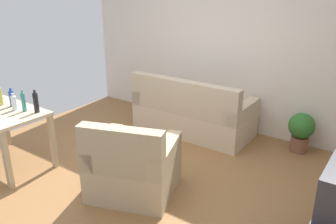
{
  "coord_description": "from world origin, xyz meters",
  "views": [
    {
      "loc": [
        2.4,
        -2.8,
        2.28
      ],
      "look_at": [
        0.1,
        0.5,
        0.75
      ],
      "focal_mm": 37.12,
      "sensor_mm": 36.0,
      "label": 1
    }
  ],
  "objects_px": {
    "desk": "(2,118)",
    "bottle_blue": "(12,98)",
    "bottle_squat": "(1,96)",
    "bottle_dark": "(36,102)",
    "couch": "(192,114)",
    "bottle_clear": "(14,103)",
    "armchair": "(132,168)",
    "bottle_tall": "(23,102)",
    "potted_plant": "(301,130)"
  },
  "relations": [
    {
      "from": "desk",
      "to": "bottle_blue",
      "type": "distance_m",
      "value": 0.28
    },
    {
      "from": "desk",
      "to": "bottle_squat",
      "type": "height_order",
      "value": "bottle_squat"
    },
    {
      "from": "bottle_dark",
      "to": "couch",
      "type": "bearing_deg",
      "value": 63.98
    },
    {
      "from": "bottle_clear",
      "to": "couch",
      "type": "bearing_deg",
      "value": 58.97
    },
    {
      "from": "armchair",
      "to": "bottle_clear",
      "type": "xyz_separation_m",
      "value": [
        -1.63,
        -0.31,
        0.53
      ]
    },
    {
      "from": "couch",
      "to": "bottle_tall",
      "type": "distance_m",
      "value": 2.46
    },
    {
      "from": "bottle_dark",
      "to": "bottle_tall",
      "type": "bearing_deg",
      "value": -158.85
    },
    {
      "from": "couch",
      "to": "bottle_dark",
      "type": "distance_m",
      "value": 2.34
    },
    {
      "from": "potted_plant",
      "to": "armchair",
      "type": "distance_m",
      "value": 2.48
    },
    {
      "from": "couch",
      "to": "bottle_tall",
      "type": "xyz_separation_m",
      "value": [
        -1.16,
        -2.1,
        0.57
      ]
    },
    {
      "from": "armchair",
      "to": "couch",
      "type": "bearing_deg",
      "value": -98.91
    },
    {
      "from": "desk",
      "to": "bottle_squat",
      "type": "bearing_deg",
      "value": 144.9
    },
    {
      "from": "bottle_blue",
      "to": "bottle_clear",
      "type": "bearing_deg",
      "value": -24.43
    },
    {
      "from": "bottle_blue",
      "to": "bottle_squat",
      "type": "bearing_deg",
      "value": -159.83
    },
    {
      "from": "potted_plant",
      "to": "desk",
      "type": "bearing_deg",
      "value": -139.91
    },
    {
      "from": "bottle_squat",
      "to": "bottle_blue",
      "type": "relative_size",
      "value": 1.11
    },
    {
      "from": "bottle_tall",
      "to": "bottle_dark",
      "type": "relative_size",
      "value": 0.95
    },
    {
      "from": "armchair",
      "to": "bottle_dark",
      "type": "xyz_separation_m",
      "value": [
        -1.33,
        -0.21,
        0.57
      ]
    },
    {
      "from": "couch",
      "to": "bottle_dark",
      "type": "xyz_separation_m",
      "value": [
        -0.99,
        -2.04,
        0.58
      ]
    },
    {
      "from": "bottle_squat",
      "to": "bottle_dark",
      "type": "distance_m",
      "value": 0.62
    },
    {
      "from": "desk",
      "to": "bottle_tall",
      "type": "bearing_deg",
      "value": 28.32
    },
    {
      "from": "couch",
      "to": "bottle_tall",
      "type": "height_order",
      "value": "bottle_tall"
    },
    {
      "from": "potted_plant",
      "to": "bottle_dark",
      "type": "xyz_separation_m",
      "value": [
        -2.59,
        -2.35,
        0.56
      ]
    },
    {
      "from": "couch",
      "to": "bottle_squat",
      "type": "bearing_deg",
      "value": 52.96
    },
    {
      "from": "couch",
      "to": "armchair",
      "type": "height_order",
      "value": "same"
    },
    {
      "from": "armchair",
      "to": "bottle_squat",
      "type": "xyz_separation_m",
      "value": [
        -1.94,
        -0.3,
        0.56
      ]
    },
    {
      "from": "bottle_dark",
      "to": "bottle_squat",
      "type": "bearing_deg",
      "value": -171.44
    },
    {
      "from": "couch",
      "to": "bottle_squat",
      "type": "xyz_separation_m",
      "value": [
        -1.61,
        -2.13,
        0.57
      ]
    },
    {
      "from": "armchair",
      "to": "bottle_dark",
      "type": "height_order",
      "value": "bottle_dark"
    },
    {
      "from": "potted_plant",
      "to": "bottle_blue",
      "type": "bearing_deg",
      "value": -141.93
    },
    {
      "from": "potted_plant",
      "to": "armchair",
      "type": "xyz_separation_m",
      "value": [
        -1.25,
        -2.14,
        -0.01
      ]
    },
    {
      "from": "bottle_blue",
      "to": "bottle_tall",
      "type": "height_order",
      "value": "bottle_tall"
    },
    {
      "from": "desk",
      "to": "potted_plant",
      "type": "bearing_deg",
      "value": 41.58
    },
    {
      "from": "couch",
      "to": "bottle_squat",
      "type": "relative_size",
      "value": 6.86
    },
    {
      "from": "couch",
      "to": "bottle_blue",
      "type": "relative_size",
      "value": 7.64
    },
    {
      "from": "desk",
      "to": "bottle_clear",
      "type": "xyz_separation_m",
      "value": [
        0.16,
        0.1,
        0.2
      ]
    },
    {
      "from": "couch",
      "to": "armchair",
      "type": "relative_size",
      "value": 1.62
    },
    {
      "from": "bottle_clear",
      "to": "potted_plant",
      "type": "bearing_deg",
      "value": 40.44
    },
    {
      "from": "armchair",
      "to": "bottle_blue",
      "type": "relative_size",
      "value": 4.72
    },
    {
      "from": "desk",
      "to": "armchair",
      "type": "height_order",
      "value": "armchair"
    },
    {
      "from": "couch",
      "to": "bottle_blue",
      "type": "distance_m",
      "value": 2.59
    },
    {
      "from": "armchair",
      "to": "bottle_clear",
      "type": "bearing_deg",
      "value": -8.44
    },
    {
      "from": "bottle_clear",
      "to": "bottle_tall",
      "type": "bearing_deg",
      "value": 18.74
    },
    {
      "from": "potted_plant",
      "to": "bottle_dark",
      "type": "relative_size",
      "value": 2.0
    },
    {
      "from": "bottle_squat",
      "to": "bottle_clear",
      "type": "bearing_deg",
      "value": -2.89
    },
    {
      "from": "couch",
      "to": "bottle_tall",
      "type": "bearing_deg",
      "value": 61.16
    },
    {
      "from": "bottle_tall",
      "to": "bottle_blue",
      "type": "bearing_deg",
      "value": 174.71
    },
    {
      "from": "desk",
      "to": "bottle_tall",
      "type": "height_order",
      "value": "bottle_tall"
    },
    {
      "from": "couch",
      "to": "desk",
      "type": "xyz_separation_m",
      "value": [
        -1.45,
        -2.25,
        0.34
      ]
    },
    {
      "from": "desk",
      "to": "bottle_tall",
      "type": "xyz_separation_m",
      "value": [
        0.29,
        0.15,
        0.23
      ]
    }
  ]
}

